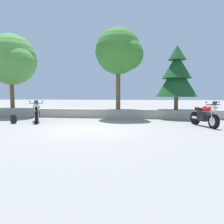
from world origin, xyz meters
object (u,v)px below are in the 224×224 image
Objects in this scene: rider_backpack at (14,119)px; leafy_tree_mid_left at (120,52)px; motorcycle_red_centre at (204,116)px; leafy_tree_far_left at (12,61)px; pine_tree_mid_right at (177,75)px; motorcycle_black_near_left at (37,113)px.

leafy_tree_mid_left reaches higher than rider_backpack.
motorcycle_red_centre is 6.30m from leafy_tree_mid_left.
leafy_tree_far_left is 1.00× the size of leafy_tree_mid_left.
pine_tree_mid_right reaches higher than rider_backpack.
motorcycle_black_near_left is 8.48m from pine_tree_mid_right.
motorcycle_red_centre is at bearing -3.34° from motorcycle_black_near_left.
motorcycle_red_centre is (8.41, -0.49, 0.00)m from motorcycle_black_near_left.
leafy_tree_far_left is 1.28× the size of pine_tree_mid_right.
rider_backpack is (-9.31, -0.19, -0.24)m from motorcycle_red_centre.
motorcycle_black_near_left is at bearing -159.52° from pine_tree_mid_right.
motorcycle_black_near_left is 0.38× the size of leafy_tree_far_left.
leafy_tree_mid_left is at bearing 31.29° from motorcycle_black_near_left.
rider_backpack is at bearing -57.87° from leafy_tree_far_left.
motorcycle_black_near_left and motorcycle_red_centre have the same top height.
rider_backpack is 0.09× the size of leafy_tree_mid_left.
pine_tree_mid_right is (10.80, -0.00, -1.11)m from leafy_tree_far_left.
rider_backpack is 9.58m from pine_tree_mid_right.
leafy_tree_mid_left is 1.28× the size of pine_tree_mid_right.
leafy_tree_mid_left reaches higher than motorcycle_black_near_left.
leafy_tree_far_left is at bearing 177.72° from leafy_tree_mid_left.
leafy_tree_mid_left is at bearing -175.14° from pine_tree_mid_right.
motorcycle_black_near_left is 0.95× the size of motorcycle_red_centre.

